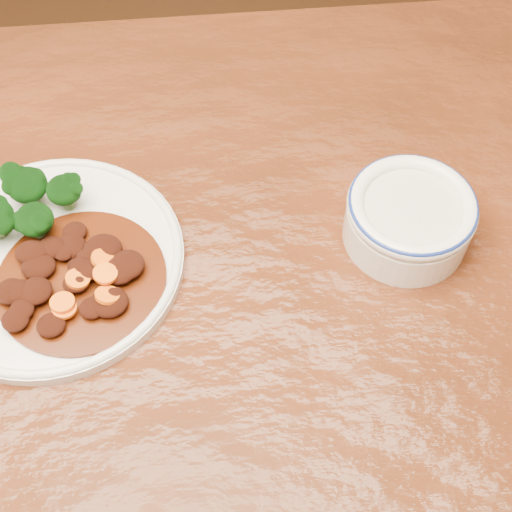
{
  "coord_description": "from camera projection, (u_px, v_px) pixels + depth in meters",
  "views": [
    {
      "loc": [
        0.18,
        -0.33,
        1.35
      ],
      "look_at": [
        0.18,
        0.06,
        0.77
      ],
      "focal_mm": 50.0,
      "sensor_mm": 36.0,
      "label": 1
    }
  ],
  "objects": [
    {
      "name": "dip_bowl",
      "position": [
        409.0,
        217.0,
        0.71
      ],
      "size": [
        0.13,
        0.13,
        0.06
      ],
      "rotation": [
        0.0,
        0.0,
        0.35
      ],
      "color": "white",
      "rests_on": "dining_table"
    },
    {
      "name": "dinner_plate",
      "position": [
        52.0,
        260.0,
        0.71
      ],
      "size": [
        0.26,
        0.26,
        0.02
      ],
      "rotation": [
        0.0,
        0.0,
        -0.01
      ],
      "color": "white",
      "rests_on": "dining_table"
    },
    {
      "name": "dining_table",
      "position": [
        89.0,
        359.0,
        0.75
      ],
      "size": [
        1.58,
        1.04,
        0.75
      ],
      "rotation": [
        0.0,
        0.0,
        0.09
      ],
      "color": "#59250F",
      "rests_on": "ground"
    },
    {
      "name": "mince_stew",
      "position": [
        75.0,
        276.0,
        0.69
      ],
      "size": [
        0.17,
        0.17,
        0.03
      ],
      "color": "#4C1A08",
      "rests_on": "dinner_plate"
    },
    {
      "name": "broccoli_florets",
      "position": [
        17.0,
        207.0,
        0.71
      ],
      "size": [
        0.13,
        0.1,
        0.05
      ],
      "color": "#5F8745",
      "rests_on": "dinner_plate"
    }
  ]
}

